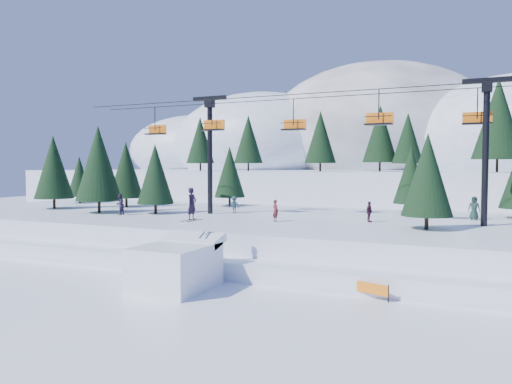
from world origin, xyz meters
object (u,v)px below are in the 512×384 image
at_px(jump_kicker, 176,265).
at_px(banner_near, 364,287).
at_px(banner_far, 375,281).
at_px(chairlift, 332,133).

height_order(jump_kicker, banner_near, jump_kicker).
relative_size(banner_near, banner_far, 0.95).
bearing_deg(banner_far, jump_kicker, -158.14).
relative_size(chairlift, banner_near, 16.99).
bearing_deg(jump_kicker, banner_far, 21.86).
height_order(chairlift, banner_near, chairlift).
xyz_separation_m(banner_near, banner_far, (0.29, 1.57, 0.00)).
bearing_deg(banner_near, chairlift, 112.50).
distance_m(jump_kicker, banner_far, 10.77).
distance_m(chairlift, banner_far, 15.63).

